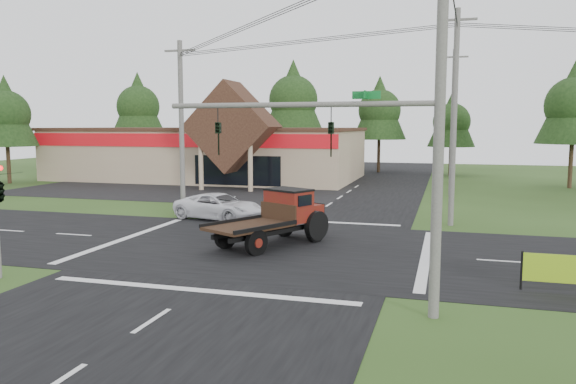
% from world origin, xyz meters
% --- Properties ---
extents(ground, '(120.00, 120.00, 0.00)m').
position_xyz_m(ground, '(0.00, 0.00, 0.00)').
color(ground, '#2A4217').
rests_on(ground, ground).
extents(road_ns, '(12.00, 120.00, 0.02)m').
position_xyz_m(road_ns, '(0.00, 0.00, 0.01)').
color(road_ns, black).
rests_on(road_ns, ground).
extents(road_ew, '(120.00, 12.00, 0.02)m').
position_xyz_m(road_ew, '(0.00, 0.00, 0.01)').
color(road_ew, black).
rests_on(road_ew, ground).
extents(parking_apron, '(28.00, 14.00, 0.02)m').
position_xyz_m(parking_apron, '(-14.00, 19.00, 0.01)').
color(parking_apron, black).
rests_on(parking_apron, ground).
extents(cvs_building, '(30.40, 18.20, 9.19)m').
position_xyz_m(cvs_building, '(-15.70, 29.57, 2.78)').
color(cvs_building, tan).
rests_on(cvs_building, ground).
extents(traffic_signal_mast, '(8.12, 0.24, 7.00)m').
position_xyz_m(traffic_signal_mast, '(5.82, -7.50, 4.43)').
color(traffic_signal_mast, '#595651').
rests_on(traffic_signal_mast, ground).
extents(utility_pole_nr, '(2.00, 0.30, 11.00)m').
position_xyz_m(utility_pole_nr, '(7.50, -7.50, 5.64)').
color(utility_pole_nr, '#595651').
rests_on(utility_pole_nr, ground).
extents(utility_pole_nw, '(2.00, 0.30, 10.50)m').
position_xyz_m(utility_pole_nw, '(-8.00, 8.00, 5.39)').
color(utility_pole_nw, '#595651').
rests_on(utility_pole_nw, ground).
extents(utility_pole_ne, '(2.00, 0.30, 11.50)m').
position_xyz_m(utility_pole_ne, '(8.00, 8.00, 5.89)').
color(utility_pole_ne, '#595651').
rests_on(utility_pole_ne, ground).
extents(utility_pole_n, '(2.00, 0.30, 11.20)m').
position_xyz_m(utility_pole_n, '(8.00, 22.00, 5.74)').
color(utility_pole_n, '#595651').
rests_on(utility_pole_n, ground).
extents(tree_row_a, '(6.72, 6.72, 12.12)m').
position_xyz_m(tree_row_a, '(-30.00, 40.00, 8.05)').
color(tree_row_a, '#332316').
rests_on(tree_row_a, ground).
extents(tree_row_b, '(5.60, 5.60, 10.10)m').
position_xyz_m(tree_row_b, '(-20.00, 42.00, 6.70)').
color(tree_row_b, '#332316').
rests_on(tree_row_b, ground).
extents(tree_row_c, '(7.28, 7.28, 13.13)m').
position_xyz_m(tree_row_c, '(-10.00, 41.00, 8.72)').
color(tree_row_c, '#332316').
rests_on(tree_row_c, ground).
extents(tree_row_d, '(6.16, 6.16, 11.11)m').
position_xyz_m(tree_row_d, '(0.00, 42.00, 7.38)').
color(tree_row_d, '#332316').
rests_on(tree_row_d, ground).
extents(tree_row_e, '(5.04, 5.04, 9.09)m').
position_xyz_m(tree_row_e, '(8.00, 40.00, 6.03)').
color(tree_row_e, '#332316').
rests_on(tree_row_e, ground).
extents(tree_side_w, '(5.60, 5.60, 10.10)m').
position_xyz_m(tree_side_w, '(-32.00, 20.00, 6.70)').
color(tree_side_w, '#332316').
rests_on(tree_side_w, ground).
extents(tree_side_ne, '(6.16, 6.16, 11.11)m').
position_xyz_m(tree_side_ne, '(18.00, 30.00, 7.38)').
color(tree_side_ne, '#332316').
rests_on(tree_side_ne, ground).
extents(antique_flatbed_truck, '(4.90, 6.46, 2.54)m').
position_xyz_m(antique_flatbed_truck, '(0.14, 0.31, 1.27)').
color(antique_flatbed_truck, '#5D1D0D').
rests_on(antique_flatbed_truck, ground).
extents(white_pickup, '(5.82, 3.72, 1.49)m').
position_xyz_m(white_pickup, '(-4.90, 6.41, 0.75)').
color(white_pickup, white).
rests_on(white_pickup, ground).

